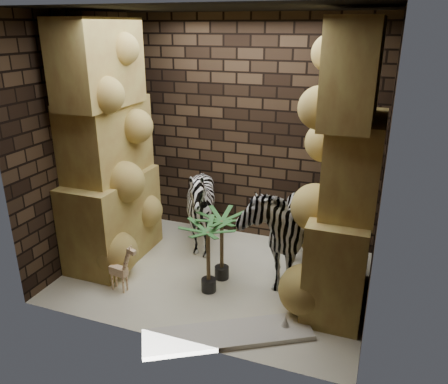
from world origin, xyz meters
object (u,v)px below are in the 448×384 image
at_px(palm_front, 222,246).
at_px(zebra_left, 201,211).
at_px(palm_back, 208,258).
at_px(zebra_right, 282,218).
at_px(surfboard, 228,335).
at_px(giraffe_toy, 118,266).

bearing_deg(palm_front, zebra_left, 131.65).
relative_size(zebra_left, palm_back, 1.48).
xyz_separation_m(zebra_right, surfboard, (-0.20, -1.29, -0.74)).
bearing_deg(palm_back, giraffe_toy, -160.90).
height_order(palm_front, palm_back, palm_front).
bearing_deg(zebra_left, giraffe_toy, -90.55).
xyz_separation_m(zebra_right, palm_front, (-0.63, -0.30, -0.34)).
distance_m(giraffe_toy, palm_front, 1.20).
bearing_deg(surfboard, zebra_right, 50.66).
height_order(zebra_right, palm_back, zebra_right).
xyz_separation_m(zebra_left, palm_front, (0.51, -0.57, -0.14)).
bearing_deg(zebra_left, palm_back, -40.36).
bearing_deg(giraffe_toy, surfboard, -4.84).
height_order(zebra_left, surfboard, zebra_left).
distance_m(zebra_left, giraffe_toy, 1.33).
bearing_deg(surfboard, palm_front, 83.21).
bearing_deg(zebra_right, palm_back, -139.60).
bearing_deg(palm_back, zebra_right, 42.00).
bearing_deg(surfboard, zebra_left, 90.58).
relative_size(zebra_right, palm_front, 1.80).
xyz_separation_m(giraffe_toy, palm_front, (1.00, 0.64, 0.11)).
xyz_separation_m(zebra_right, giraffe_toy, (-1.64, -0.94, -0.45)).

